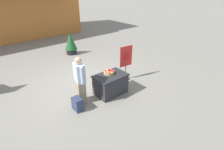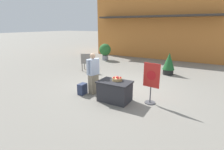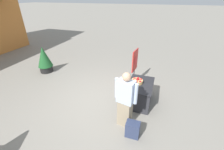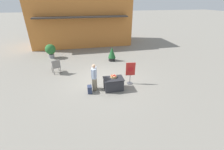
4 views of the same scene
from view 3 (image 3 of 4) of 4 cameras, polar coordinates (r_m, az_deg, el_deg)
The scene contains 7 objects.
ground_plane at distance 5.14m, azimuth -3.87°, elevation -9.54°, with size 120.00×120.00×0.00m, color gray.
display_table at distance 4.91m, azimuth 10.52°, elevation -6.82°, with size 1.13×0.76×0.72m.
apple_basket at distance 4.73m, azimuth 9.58°, elevation -2.24°, with size 0.35×0.35×0.16m.
person_visitor at distance 3.84m, azimuth 5.13°, elevation -9.54°, with size 0.34×0.60×1.58m.
backpack at distance 3.97m, azimuth 7.86°, elevation -19.79°, with size 0.24×0.34×0.42m.
poster_board at distance 5.76m, azimuth 8.59°, elevation 3.42°, with size 0.56×0.36×1.40m.
potted_plant_far_left at distance 7.35m, azimuth -24.40°, elevation 5.54°, with size 0.64×0.64×1.18m.
Camera 3 is at (-3.72, -1.64, 3.14)m, focal length 24.00 mm.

